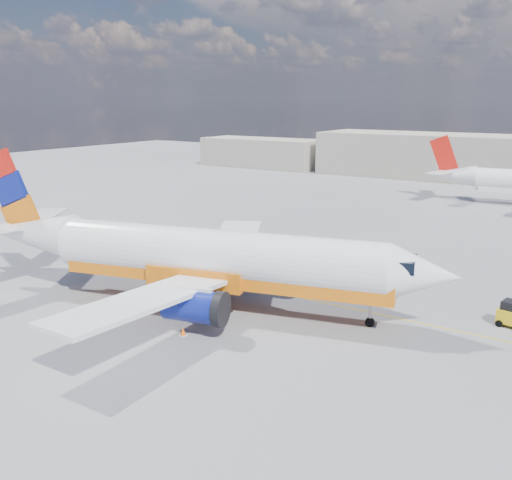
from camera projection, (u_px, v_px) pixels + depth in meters
The scene contains 5 objects.
ground at pixel (248, 303), 40.99m from camera, with size 240.00×240.00×0.00m, color slate.
taxi_line at pixel (270, 291), 43.43m from camera, with size 70.00×0.15×0.01m, color gold.
terminal_annex at pixel (262, 153), 122.66m from camera, with size 26.00×10.00×6.00m, color #ACA594.
main_jet at pixel (202, 257), 39.55m from camera, with size 35.56×27.18×10.74m.
traffic_cone at pixel (183, 331), 35.25m from camera, with size 0.39×0.39×0.55m.
Camera 1 is at (21.72, -32.03, 14.26)m, focal length 40.00 mm.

